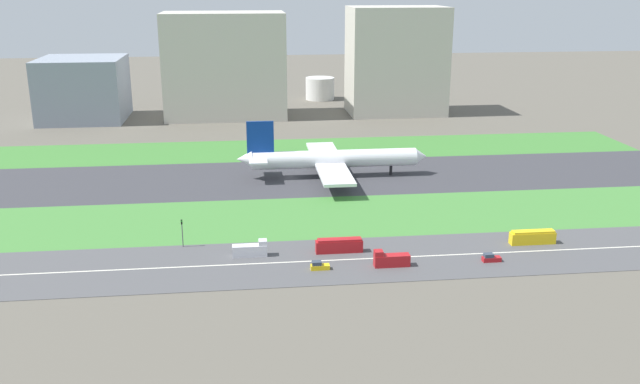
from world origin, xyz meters
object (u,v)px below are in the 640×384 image
(airliner, at_px, (330,159))
(traffic_light, at_px, (182,231))
(car_0, at_px, (491,258))
(truck_1, at_px, (391,260))
(office_tower, at_px, (396,61))
(fuel_tank_west, at_px, (320,88))
(car_3, at_px, (319,266))
(terminal_building, at_px, (83,89))
(hangar_building, at_px, (225,65))
(truck_2, at_px, (251,250))
(bus_1, at_px, (533,237))
(bus_0, at_px, (339,245))

(airliner, height_order, traffic_light, airliner)
(car_0, distance_m, truck_1, 24.36)
(office_tower, xyz_separation_m, fuel_tank_west, (-32.83, 45.00, -19.94))
(traffic_light, xyz_separation_m, office_tower, (92.85, 174.01, 21.75))
(car_0, relative_size, truck_1, 0.52)
(car_0, distance_m, car_3, 41.24)
(car_0, bearing_deg, fuel_tank_west, -86.70)
(terminal_building, bearing_deg, airliner, -47.72)
(airliner, height_order, car_3, airliner)
(hangar_building, bearing_deg, truck_2, -87.39)
(airliner, bearing_deg, traffic_light, -126.86)
(car_0, bearing_deg, airliner, -69.79)
(terminal_building, relative_size, fuel_tank_west, 2.45)
(bus_1, distance_m, traffic_light, 88.68)
(traffic_light, distance_m, terminal_building, 183.93)
(airliner, xyz_separation_m, bus_1, (43.29, -68.00, -4.41))
(truck_2, height_order, car_0, truck_2)
(airliner, distance_m, truck_1, 78.25)
(terminal_building, bearing_deg, truck_1, -60.63)
(car_0, relative_size, hangar_building, 0.08)
(bus_1, bearing_deg, car_3, -169.84)
(car_3, height_order, office_tower, office_tower)
(truck_1, relative_size, terminal_building, 0.21)
(bus_1, distance_m, terminal_building, 234.28)
(airliner, distance_m, traffic_light, 75.03)
(car_3, distance_m, terminal_building, 212.98)
(truck_2, distance_m, car_0, 57.69)
(car_0, relative_size, bus_1, 0.38)
(car_3, bearing_deg, bus_0, -121.44)
(terminal_building, bearing_deg, bus_1, -51.08)
(airliner, height_order, hangar_building, hangar_building)
(traffic_light, bearing_deg, airliner, 53.14)
(bus_1, relative_size, car_3, 2.64)
(fuel_tank_west, bearing_deg, truck_2, -100.76)
(truck_2, xyz_separation_m, fuel_tank_west, (43.12, 227.00, 4.43))
(fuel_tank_west, bearing_deg, car_0, -86.70)
(airliner, height_order, office_tower, office_tower)
(traffic_light, relative_size, terminal_building, 0.18)
(hangar_building, bearing_deg, fuel_tank_west, 41.19)
(bus_0, relative_size, car_0, 2.64)
(car_0, bearing_deg, car_3, 0.00)
(car_0, height_order, fuel_tank_west, fuel_tank_west)
(airliner, height_order, truck_2, airliner)
(car_3, relative_size, office_tower, 0.08)
(airliner, relative_size, truck_2, 7.74)
(fuel_tank_west, bearing_deg, office_tower, -53.89)
(airliner, bearing_deg, bus_0, -95.39)
(truck_2, xyz_separation_m, bus_1, (71.39, 0.00, 0.15))
(office_tower, relative_size, fuel_tank_west, 3.25)
(truck_1, relative_size, car_3, 1.91)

